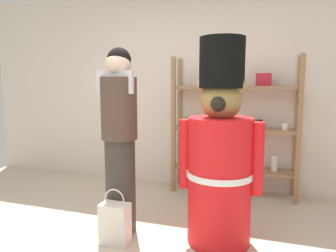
% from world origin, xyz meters
% --- Properties ---
extents(back_wall, '(6.40, 0.12, 2.60)m').
position_xyz_m(back_wall, '(0.00, 2.20, 1.30)').
color(back_wall, silver).
rests_on(back_wall, ground_plane).
extents(merchandise_shelf, '(1.51, 0.35, 1.69)m').
position_xyz_m(merchandise_shelf, '(0.54, 1.98, 0.85)').
color(merchandise_shelf, '#93704C').
rests_on(merchandise_shelf, ground_plane).
extents(teddy_bear_guard, '(0.71, 0.56, 1.73)m').
position_xyz_m(teddy_bear_guard, '(0.56, 0.70, 0.75)').
color(teddy_bear_guard, red).
rests_on(teddy_bear_guard, ground_plane).
extents(person_shopper, '(0.34, 0.32, 1.68)m').
position_xyz_m(person_shopper, '(-0.34, 0.62, 0.89)').
color(person_shopper, '#38332D').
rests_on(person_shopper, ground_plane).
extents(shopping_bag, '(0.24, 0.15, 0.48)m').
position_xyz_m(shopping_bag, '(-0.28, 0.39, 0.18)').
color(shopping_bag, silver).
rests_on(shopping_bag, ground_plane).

